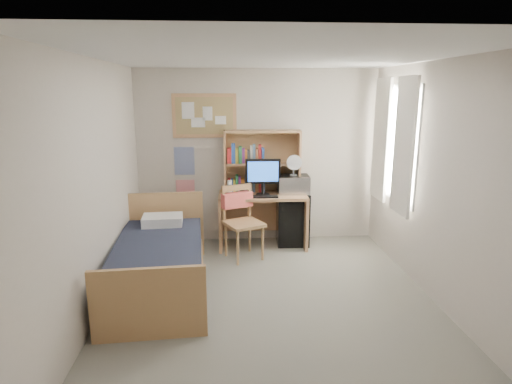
{
  "coord_description": "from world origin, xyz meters",
  "views": [
    {
      "loc": [
        -0.46,
        -4.32,
        2.27
      ],
      "look_at": [
        -0.08,
        1.2,
        0.96
      ],
      "focal_mm": 30.0,
      "sensor_mm": 36.0,
      "label": 1
    }
  ],
  "objects": [
    {
      "name": "ceiling",
      "position": [
        0.0,
        0.0,
        2.6
      ],
      "size": [
        3.6,
        4.2,
        0.02
      ],
      "primitive_type": "cube",
      "color": "silver",
      "rests_on": "wall_back"
    },
    {
      "name": "wall_back",
      "position": [
        0.0,
        2.1,
        1.3
      ],
      "size": [
        3.6,
        0.04,
        2.6
      ],
      "primitive_type": "cube",
      "color": "beige",
      "rests_on": "floor"
    },
    {
      "name": "monitor",
      "position": [
        0.05,
        1.7,
        1.07
      ],
      "size": [
        0.5,
        0.05,
        0.54
      ],
      "primitive_type": "cube",
      "rotation": [
        0.0,
        0.0,
        -0.02
      ],
      "color": "black",
      "rests_on": "desk"
    },
    {
      "name": "wall_left",
      "position": [
        -1.8,
        0.0,
        1.3
      ],
      "size": [
        0.04,
        4.2,
        2.6
      ],
      "primitive_type": "cube",
      "color": "beige",
      "rests_on": "floor"
    },
    {
      "name": "poster_wave",
      "position": [
        -1.1,
        2.09,
        1.25
      ],
      "size": [
        0.3,
        0.01,
        0.42
      ],
      "primitive_type": "cube",
      "color": "navy",
      "rests_on": "wall_back"
    },
    {
      "name": "bed",
      "position": [
        -1.27,
        0.37,
        0.28
      ],
      "size": [
        1.15,
        2.11,
        0.56
      ],
      "primitive_type": "cube",
      "rotation": [
        0.0,
        0.0,
        0.06
      ],
      "color": "black",
      "rests_on": "floor"
    },
    {
      "name": "speaker_left",
      "position": [
        -0.25,
        1.71,
        0.88
      ],
      "size": [
        0.07,
        0.07,
        0.17
      ],
      "primitive_type": "cube",
      "rotation": [
        0.0,
        0.0,
        -0.02
      ],
      "color": "black",
      "rests_on": "desk"
    },
    {
      "name": "desk_fan",
      "position": [
        0.52,
        1.82,
        1.2
      ],
      "size": [
        0.23,
        0.23,
        0.28
      ],
      "primitive_type": "cylinder",
      "rotation": [
        0.0,
        0.0,
        -0.03
      ],
      "color": "silver",
      "rests_on": "microwave"
    },
    {
      "name": "hutch",
      "position": [
        0.06,
        1.91,
        1.26
      ],
      "size": [
        1.13,
        0.31,
        0.92
      ],
      "primitive_type": "cube",
      "rotation": [
        0.0,
        0.0,
        -0.02
      ],
      "color": "tan",
      "rests_on": "desk"
    },
    {
      "name": "wall_front",
      "position": [
        0.0,
        -2.1,
        1.3
      ],
      "size": [
        3.6,
        0.04,
        2.6
      ],
      "primitive_type": "cube",
      "color": "beige",
      "rests_on": "floor"
    },
    {
      "name": "desk_chair",
      "position": [
        -0.24,
        1.28,
        0.51
      ],
      "size": [
        0.68,
        0.68,
        1.02
      ],
      "primitive_type": "cube",
      "rotation": [
        0.0,
        0.0,
        0.43
      ],
      "color": "tan",
      "rests_on": "floor"
    },
    {
      "name": "water_bottle",
      "position": [
        -0.43,
        1.67,
        0.91
      ],
      "size": [
        0.07,
        0.07,
        0.23
      ],
      "primitive_type": "cylinder",
      "rotation": [
        0.0,
        0.0,
        -0.02
      ],
      "color": "silver",
      "rests_on": "desk"
    },
    {
      "name": "hoodie",
      "position": [
        -0.33,
        1.46,
        0.79
      ],
      "size": [
        0.45,
        0.3,
        0.21
      ],
      "primitive_type": "cube",
      "rotation": [
        0.0,
        0.0,
        0.43
      ],
      "color": "#FA695F",
      "rests_on": "desk_chair"
    },
    {
      "name": "pillow",
      "position": [
        -1.32,
        1.12,
        0.62
      ],
      "size": [
        0.53,
        0.39,
        0.12
      ],
      "primitive_type": "cube",
      "rotation": [
        0.0,
        0.0,
        0.06
      ],
      "color": "silver",
      "rests_on": "bed"
    },
    {
      "name": "desk",
      "position": [
        0.05,
        1.76,
        0.4
      ],
      "size": [
        1.29,
        0.67,
        0.8
      ],
      "primitive_type": "cube",
      "rotation": [
        0.0,
        0.0,
        -0.02
      ],
      "color": "tan",
      "rests_on": "floor"
    },
    {
      "name": "keyboard",
      "position": [
        0.05,
        1.56,
        0.81
      ],
      "size": [
        0.41,
        0.14,
        0.02
      ],
      "primitive_type": "cube",
      "rotation": [
        0.0,
        0.0,
        -0.02
      ],
      "color": "black",
      "rests_on": "desk"
    },
    {
      "name": "mini_fridge",
      "position": [
        0.52,
        1.84,
        0.4
      ],
      "size": [
        0.48,
        0.48,
        0.8
      ],
      "primitive_type": "cube",
      "rotation": [
        0.0,
        0.0,
        -0.03
      ],
      "color": "black",
      "rests_on": "floor"
    },
    {
      "name": "bulletin_board",
      "position": [
        -0.78,
        2.08,
        1.92
      ],
      "size": [
        0.94,
        0.03,
        0.64
      ],
      "primitive_type": "cube",
      "color": "#A18A55",
      "rests_on": "wall_back"
    },
    {
      "name": "microwave",
      "position": [
        0.52,
        1.82,
        0.93
      ],
      "size": [
        0.46,
        0.36,
        0.26
      ],
      "primitive_type": "cube",
      "rotation": [
        0.0,
        0.0,
        -0.03
      ],
      "color": "#B7B7BC",
      "rests_on": "mini_fridge"
    },
    {
      "name": "curtain_left",
      "position": [
        1.72,
        0.8,
        1.6
      ],
      "size": [
        0.04,
        0.55,
        1.7
      ],
      "primitive_type": "cube",
      "color": "white",
      "rests_on": "wall_right"
    },
    {
      "name": "speaker_right",
      "position": [
        0.35,
        1.69,
        0.88
      ],
      "size": [
        0.07,
        0.07,
        0.16
      ],
      "primitive_type": "cube",
      "rotation": [
        0.0,
        0.0,
        -0.02
      ],
      "color": "black",
      "rests_on": "desk"
    },
    {
      "name": "wall_right",
      "position": [
        1.8,
        0.0,
        1.3
      ],
      "size": [
        0.04,
        4.2,
        2.6
      ],
      "primitive_type": "cube",
      "color": "beige",
      "rests_on": "floor"
    },
    {
      "name": "poster_japan",
      "position": [
        -1.1,
        2.09,
        0.78
      ],
      "size": [
        0.28,
        0.01,
        0.36
      ],
      "primitive_type": "cube",
      "color": "red",
      "rests_on": "wall_back"
    },
    {
      "name": "curtain_right",
      "position": [
        1.72,
        1.6,
        1.6
      ],
      "size": [
        0.04,
        0.55,
        1.7
      ],
      "primitive_type": "cube",
      "color": "white",
      "rests_on": "wall_right"
    },
    {
      "name": "floor",
      "position": [
        0.0,
        0.0,
        -0.01
      ],
      "size": [
        3.6,
        4.2,
        0.02
      ],
      "primitive_type": "cube",
      "color": "gray",
      "rests_on": "ground"
    },
    {
      "name": "window_unit",
      "position": [
        1.75,
        1.2,
        1.6
      ],
      "size": [
        0.1,
        1.4,
        1.7
      ],
      "primitive_type": "cube",
      "color": "white",
      "rests_on": "wall_right"
    }
  ]
}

